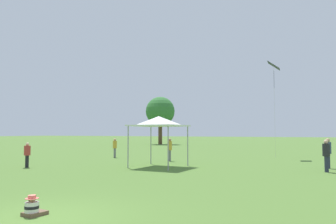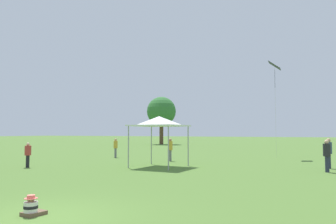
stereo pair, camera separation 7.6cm
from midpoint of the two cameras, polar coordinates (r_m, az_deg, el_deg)
The scene contains 10 objects.
ground_plane at distance 9.35m, azimuth -20.60°, elevation -16.90°, with size 300.00×300.00×0.00m, color #4C702D.
seated_toddler at distance 9.66m, azimuth -22.43°, elevation -15.10°, with size 0.51×0.60×0.55m.
person_standing_0 at distance 20.13m, azimuth 26.02°, elevation -6.42°, with size 0.45×0.45×1.78m.
person_standing_1 at distance 22.19m, azimuth 26.29°, elevation -6.03°, with size 0.39×0.39×1.82m.
person_standing_2 at distance 28.90m, azimuth -9.04°, elevation -5.90°, with size 0.47×0.47×1.65m.
person_standing_3 at distance 22.36m, azimuth -23.13°, elevation -6.56°, with size 0.54×0.54×1.54m.
person_standing_4 at distance 25.03m, azimuth 0.49°, elevation -6.20°, with size 0.43×0.43×1.72m.
canopy_tent at distance 20.86m, azimuth -1.45°, elevation -1.67°, with size 3.25×3.25×3.21m.
kite_0 at distance 30.22m, azimuth 18.14°, elevation 7.41°, with size 1.05×1.26×8.36m.
distant_tree_0 at distance 59.59m, azimuth -1.12°, elevation 0.07°, with size 5.28×5.28×8.63m.
Camera 2 is at (6.47, -6.41, 2.20)m, focal length 35.00 mm.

